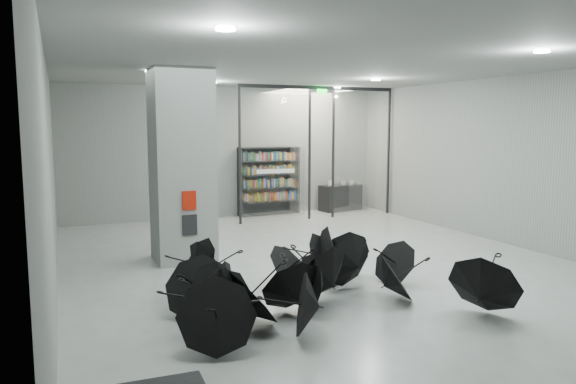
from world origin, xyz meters
name	(u,v)px	position (x,y,z in m)	size (l,w,h in m)	color
room	(333,125)	(0.00, 0.00, 2.84)	(14.00, 14.02, 4.01)	gray
column	(182,166)	(-2.50, 2.00, 2.00)	(1.20, 1.20, 4.00)	slate
fire_cabinet	(189,200)	(-2.50, 1.38, 1.35)	(0.28, 0.04, 0.38)	#A50A07
info_panel	(190,225)	(-2.50, 1.38, 0.85)	(0.30, 0.03, 0.42)	black
exit_sign	(322,92)	(2.40, 5.30, 3.82)	(0.30, 0.06, 0.15)	#0CE533
glass_partition	(318,147)	(2.39, 5.50, 2.18)	(5.06, 0.08, 4.00)	silver
bookshelf	(269,181)	(1.26, 6.75, 1.08)	(1.96, 0.39, 2.16)	black
shop_counter	(340,198)	(3.77, 6.61, 0.43)	(1.43, 0.57, 0.86)	black
umbrella_cluster	(295,289)	(-1.58, -1.81, 0.31)	(5.27, 4.18, 1.33)	black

